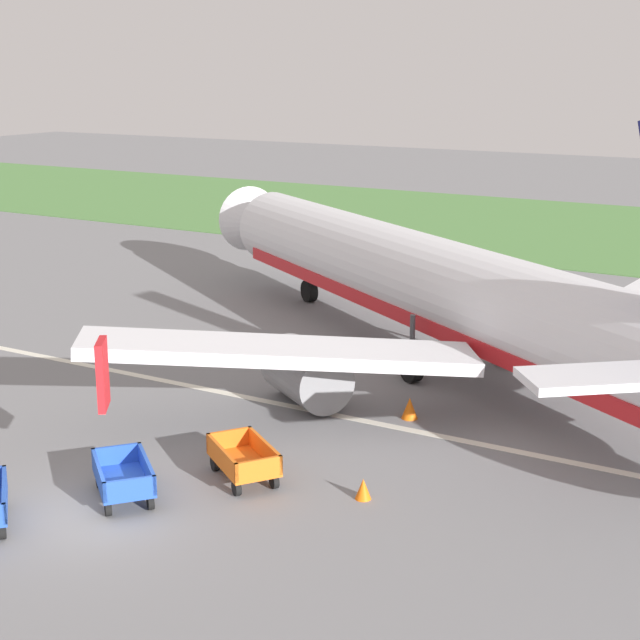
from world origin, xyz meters
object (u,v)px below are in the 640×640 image
at_px(baggage_cart_fourth_in_row, 243,459).
at_px(baggage_cart_third_in_row, 123,477).
at_px(traffic_cone_near_plane, 410,408).
at_px(airplane, 440,289).
at_px(traffic_cone_mid_apron, 363,489).

bearing_deg(baggage_cart_fourth_in_row, baggage_cart_third_in_row, -129.15).
bearing_deg(traffic_cone_near_plane, baggage_cart_fourth_in_row, -107.21).
distance_m(airplane, traffic_cone_mid_apron, 13.14).
relative_size(baggage_cart_third_in_row, traffic_cone_mid_apron, 5.37).
height_order(baggage_cart_third_in_row, traffic_cone_mid_apron, baggage_cart_third_in_row).
bearing_deg(traffic_cone_mid_apron, baggage_cart_third_in_row, -150.92).
distance_m(traffic_cone_near_plane, traffic_cone_mid_apron, 6.45).
bearing_deg(traffic_cone_near_plane, airplane, 104.31).
bearing_deg(baggage_cart_fourth_in_row, traffic_cone_mid_apron, 8.55).
xyz_separation_m(airplane, baggage_cart_fourth_in_row, (-0.53, -13.02, -2.45)).
relative_size(baggage_cart_third_in_row, baggage_cart_fourth_in_row, 0.96).
bearing_deg(traffic_cone_mid_apron, baggage_cart_fourth_in_row, -171.45).
xyz_separation_m(baggage_cart_fourth_in_row, traffic_cone_mid_apron, (3.58, 0.54, -0.31)).
xyz_separation_m(baggage_cart_third_in_row, traffic_cone_mid_apron, (5.75, 3.20, -0.31)).
bearing_deg(baggage_cart_third_in_row, traffic_cone_near_plane, 65.71).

